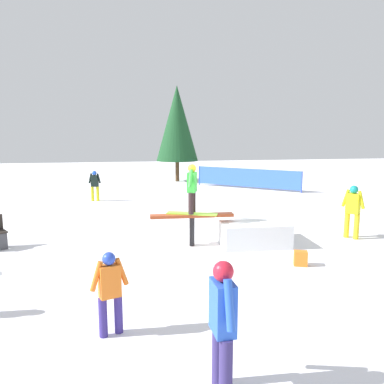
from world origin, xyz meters
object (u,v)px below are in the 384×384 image
Objects in this scene: backpack_on_snow at (301,258)px; bystander_blue at (223,320)px; rail_feature at (192,219)px; bystander_black at (95,184)px; main_rider_on_rail at (192,190)px; bystander_yellow at (353,209)px; pine_tree_near at (177,124)px; bystander_orange at (110,289)px.

bystander_blue is at bearing -106.38° from backpack_on_snow.
rail_feature is 1.66× the size of bystander_black.
main_rider_on_rail is at bearing 158.83° from backpack_on_snow.
bystander_blue is at bearing -66.50° from bystander_black.
rail_feature is 4.68m from bystander_yellow.
backpack_on_snow is 0.06× the size of pine_tree_near.
rail_feature is at bearing 84.00° from pine_tree_near.
bystander_orange is at bearing 85.94° from main_rider_on_rail.
bystander_yellow is 4.54× the size of backpack_on_snow.
bystander_black is at bearing 10.18° from bystander_yellow.
bystander_blue reaches higher than bystander_orange.
main_rider_on_rail is 5.84m from bystander_blue.
bystander_blue reaches higher than bystander_yellow.
backpack_on_snow is at bearing 92.88° from pine_tree_near.
bystander_orange is 4.81m from backpack_on_snow.
bystander_yellow reaches higher than rail_feature.
backpack_on_snow is (-2.20, 1.94, -1.37)m from main_rider_on_rail.
bystander_black is 3.99× the size of backpack_on_snow.
main_rider_on_rail reaches higher than bystander_yellow.
bystander_blue reaches higher than rail_feature.
backpack_on_snow is 15.87m from pine_tree_near.
bystander_orange is at bearing -130.94° from backpack_on_snow.
pine_tree_near is at bearing 66.48° from bystander_black.
rail_feature is 13.90m from pine_tree_near.
pine_tree_near is (3.25, -13.62, 2.71)m from bystander_yellow.
bystander_orange is 18.32m from pine_tree_near.
rail_feature is 1.73× the size of bystander_orange.
bystander_orange is 11.66m from bystander_black.
bystander_black reaches higher than backpack_on_snow.
bystander_yellow reaches higher than backpack_on_snow.
bystander_yellow is at bearing -178.77° from rail_feature.
backpack_on_snow is (-2.20, 1.94, -0.56)m from rail_feature.
main_rider_on_rail is 4.02× the size of backpack_on_snow.
bystander_black is (1.14, -11.60, 0.04)m from bystander_orange.
pine_tree_near reaches higher than rail_feature.
rail_feature is 1.46× the size of bystander_yellow.
bystander_orange is at bearing -71.55° from bystander_black.
bystander_orange is at bearing 85.84° from bystander_yellow.
bystander_blue is 1.05× the size of bystander_yellow.
backpack_on_snow is (-4.18, -2.30, -0.56)m from bystander_orange.
bystander_black is at bearing 76.04° from bystander_orange.
bystander_blue is 2.04m from bystander_orange.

